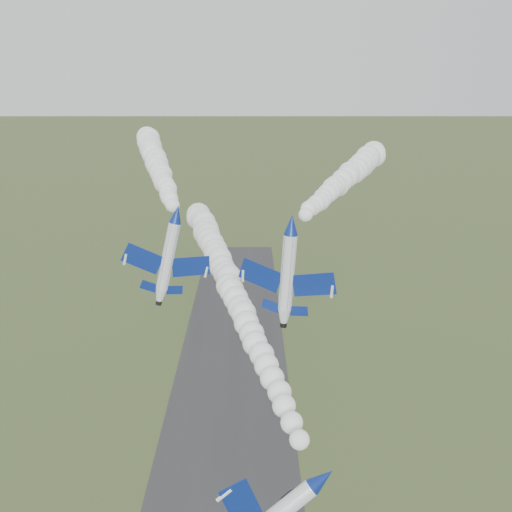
{
  "coord_description": "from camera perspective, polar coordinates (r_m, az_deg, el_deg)",
  "views": [
    {
      "loc": [
        4.19,
        -46.18,
        60.17
      ],
      "look_at": [
        4.8,
        16.6,
        40.78
      ],
      "focal_mm": 40.0,
      "sensor_mm": 36.0,
      "label": 1
    }
  ],
  "objects": [
    {
      "name": "jet_pair_right",
      "position": [
        66.17,
        3.54,
        3.15
      ],
      "size": [
        11.98,
        13.85,
        3.55
      ],
      "rotation": [
        0.0,
        0.06,
        -0.34
      ],
      "color": "white"
    },
    {
      "name": "runway",
      "position": [
        97.15,
        -3.12,
        -21.12
      ],
      "size": [
        24.0,
        260.0,
        0.04
      ],
      "primitive_type": "cube",
      "color": "#313133",
      "rests_on": "ground"
    },
    {
      "name": "jet_pair_left",
      "position": [
        66.47,
        -7.93,
        4.16
      ],
      "size": [
        10.23,
        12.34,
        3.66
      ],
      "rotation": [
        0.0,
        0.24,
        0.21
      ],
      "color": "white"
    },
    {
      "name": "smoke_trail_jet_pair_right",
      "position": [
        95.43,
        9.12,
        7.86
      ],
      "size": [
        22.62,
        52.42,
        4.77
      ],
      "primitive_type": null,
      "rotation": [
        0.0,
        0.0,
        -0.34
      ],
      "color": "white"
    },
    {
      "name": "smoke_trail_jet_lead",
      "position": [
        83.19,
        -2.74,
        -2.51
      ],
      "size": [
        24.07,
        76.03,
        4.84
      ],
      "primitive_type": null,
      "rotation": [
        0.0,
        0.0,
        0.25
      ],
      "color": "white"
    },
    {
      "name": "jet_lead",
      "position": [
        48.31,
        6.72,
        -21.31
      ],
      "size": [
        6.38,
        12.32,
        8.43
      ],
      "rotation": [
        0.0,
        0.96,
        0.25
      ],
      "color": "white"
    },
    {
      "name": "smoke_trail_jet_pair_left",
      "position": [
        98.34,
        -9.9,
        9.15
      ],
      "size": [
        16.81,
        58.58,
        4.51
      ],
      "primitive_type": null,
      "rotation": [
        0.0,
        0.0,
        0.21
      ],
      "color": "white"
    }
  ]
}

